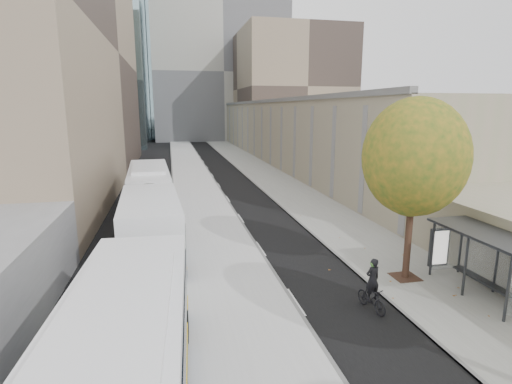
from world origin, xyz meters
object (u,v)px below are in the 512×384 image
object	(u,v)px
bus_far	(150,200)
distant_car	(156,171)
cyclist	(372,291)
bus_shelter	(489,242)

from	to	relation	value
bus_far	distant_car	bearing A→B (deg)	87.81
cyclist	distant_car	world-z (taller)	cyclist
distant_car	cyclist	bearing A→B (deg)	-84.78
cyclist	bus_far	bearing A→B (deg)	112.75
bus_far	cyclist	distance (m)	14.98
bus_shelter	cyclist	distance (m)	5.08
bus_far	bus_shelter	bearing A→B (deg)	-46.15
cyclist	distant_car	bearing A→B (deg)	94.27
bus_far	distant_car	size ratio (longest dim) A/B	5.17
cyclist	bus_shelter	bearing A→B (deg)	-8.82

